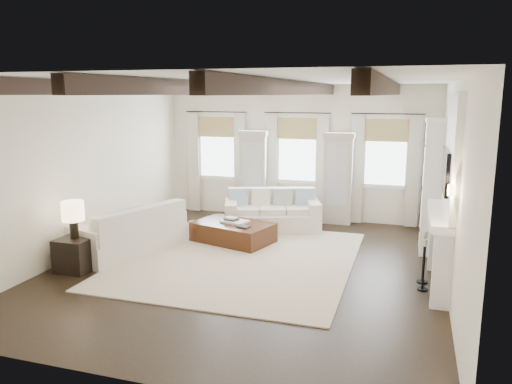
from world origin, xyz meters
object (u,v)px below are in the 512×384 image
(side_table_back, at_px, (248,202))
(side_table_front, at_px, (76,254))
(ottoman, at_px, (233,232))
(sofa_left, at_px, (132,234))
(sofa_back, at_px, (272,214))

(side_table_back, bearing_deg, side_table_front, -107.28)
(ottoman, height_order, side_table_front, side_table_front)
(sofa_left, xyz_separation_m, side_table_back, (1.09, 3.71, -0.07))
(side_table_front, bearing_deg, side_table_back, 72.72)
(sofa_left, height_order, ottoman, sofa_left)
(ottoman, relative_size, side_table_back, 2.53)
(side_table_front, bearing_deg, sofa_left, 69.74)
(sofa_back, xyz_separation_m, side_table_front, (-2.48, -3.58, -0.07))
(sofa_left, height_order, side_table_front, sofa_left)
(sofa_left, height_order, side_table_back, sofa_left)
(side_table_back, bearing_deg, ottoman, -78.75)
(side_table_front, bearing_deg, sofa_back, 55.22)
(ottoman, bearing_deg, side_table_front, -113.83)
(sofa_back, height_order, ottoman, sofa_back)
(sofa_left, xyz_separation_m, ottoman, (1.58, 1.25, -0.17))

